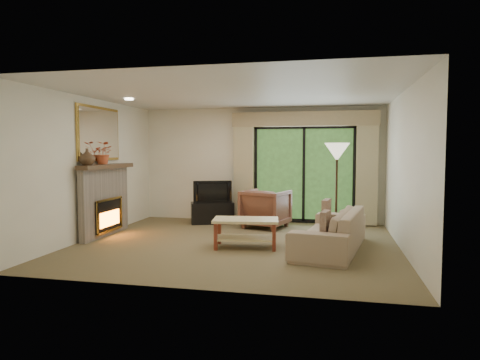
% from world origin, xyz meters
% --- Properties ---
extents(floor, '(5.50, 5.50, 0.00)m').
position_xyz_m(floor, '(0.00, 0.00, 0.00)').
color(floor, brown).
rests_on(floor, ground).
extents(ceiling, '(5.50, 5.50, 0.00)m').
position_xyz_m(ceiling, '(0.00, 0.00, 2.60)').
color(ceiling, silver).
rests_on(ceiling, ground).
extents(wall_back, '(5.00, 0.00, 5.00)m').
position_xyz_m(wall_back, '(0.00, 2.50, 1.30)').
color(wall_back, '#EEE5CC').
rests_on(wall_back, ground).
extents(wall_front, '(5.00, 0.00, 5.00)m').
position_xyz_m(wall_front, '(0.00, -2.50, 1.30)').
color(wall_front, '#EEE5CC').
rests_on(wall_front, ground).
extents(wall_left, '(0.00, 5.00, 5.00)m').
position_xyz_m(wall_left, '(-2.75, 0.00, 1.30)').
color(wall_left, '#EEE5CC').
rests_on(wall_left, ground).
extents(wall_right, '(0.00, 5.00, 5.00)m').
position_xyz_m(wall_right, '(2.75, 0.00, 1.30)').
color(wall_right, '#EEE5CC').
rests_on(wall_right, ground).
extents(fireplace, '(0.24, 1.70, 1.37)m').
position_xyz_m(fireplace, '(-2.63, 0.20, 0.69)').
color(fireplace, gray).
rests_on(fireplace, floor).
extents(mirror, '(0.07, 1.45, 1.02)m').
position_xyz_m(mirror, '(-2.71, 0.20, 1.95)').
color(mirror, '#B3903F').
rests_on(mirror, wall_left).
extents(sliding_door, '(2.26, 0.10, 2.16)m').
position_xyz_m(sliding_door, '(1.00, 2.45, 1.10)').
color(sliding_door, black).
rests_on(sliding_door, floor).
extents(curtain_left, '(0.45, 0.18, 2.35)m').
position_xyz_m(curtain_left, '(-0.35, 2.34, 1.20)').
color(curtain_left, tan).
rests_on(curtain_left, floor).
extents(curtain_right, '(0.45, 0.18, 2.35)m').
position_xyz_m(curtain_right, '(2.35, 2.34, 1.20)').
color(curtain_right, tan).
rests_on(curtain_right, floor).
extents(cornice, '(3.20, 0.24, 0.32)m').
position_xyz_m(cornice, '(1.00, 2.36, 2.32)').
color(cornice, '#99855F').
rests_on(cornice, wall_back).
extents(media_console, '(1.03, 0.74, 0.47)m').
position_xyz_m(media_console, '(-0.99, 1.95, 0.24)').
color(media_console, black).
rests_on(media_console, floor).
extents(tv, '(0.83, 0.41, 0.49)m').
position_xyz_m(tv, '(-0.99, 1.95, 0.72)').
color(tv, black).
rests_on(tv, media_console).
extents(armchair, '(1.08, 1.10, 0.81)m').
position_xyz_m(armchair, '(0.26, 1.68, 0.41)').
color(armchair, brown).
rests_on(armchair, floor).
extents(sofa, '(1.26, 2.38, 0.66)m').
position_xyz_m(sofa, '(1.61, -0.12, 0.33)').
color(sofa, '#9C8369').
rests_on(sofa, floor).
extents(pillow_near, '(0.16, 0.37, 0.36)m').
position_xyz_m(pillow_near, '(1.53, -0.77, 0.55)').
color(pillow_near, '#4E2620').
rests_on(pillow_near, sofa).
extents(pillow_far, '(0.17, 0.41, 0.40)m').
position_xyz_m(pillow_far, '(1.53, 0.53, 0.56)').
color(pillow_far, '#4E2620').
rests_on(pillow_far, sofa).
extents(coffee_table, '(1.15, 0.74, 0.49)m').
position_xyz_m(coffee_table, '(0.22, -0.24, 0.24)').
color(coffee_table, '#DBC588').
rests_on(coffee_table, floor).
extents(floor_lamp, '(0.56, 0.56, 1.77)m').
position_xyz_m(floor_lamp, '(1.71, 1.16, 0.89)').
color(floor_lamp, beige).
rests_on(floor_lamp, floor).
extents(vase, '(0.32, 0.32, 0.30)m').
position_xyz_m(vase, '(-2.61, -0.40, 1.52)').
color(vase, '#483321').
rests_on(vase, fireplace).
extents(branches, '(0.39, 0.34, 0.43)m').
position_xyz_m(branches, '(-2.61, 0.16, 1.58)').
color(branches, '#C8542F').
rests_on(branches, fireplace).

